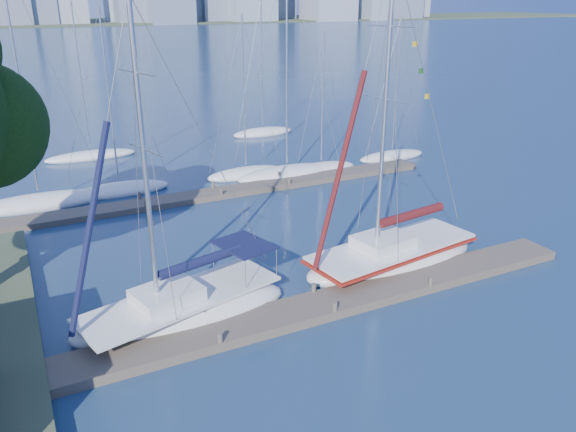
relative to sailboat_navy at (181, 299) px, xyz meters
name	(u,v)px	position (x,y,z in m)	size (l,w,h in m)	color
ground	(324,309)	(5.63, -1.92, -0.98)	(700.00, 700.00, 0.00)	navy
near_dock	(324,305)	(5.63, -1.92, -0.78)	(26.00, 2.00, 0.40)	brown
far_dock	(231,191)	(7.63, 14.08, -0.80)	(30.00, 1.80, 0.36)	brown
far_shore	(15,24)	(5.63, 318.08, -0.98)	(800.00, 100.00, 1.50)	#38472D
sailboat_navy	(181,299)	(0.00, 0.00, 0.00)	(9.49, 5.15, 13.28)	white
sailboat_maroon	(393,246)	(10.73, 0.21, 0.10)	(9.90, 4.41, 14.91)	white
bg_boat_0	(40,202)	(-4.19, 17.17, -0.68)	(8.69, 4.29, 15.72)	white
bg_boat_1	(120,190)	(0.85, 17.55, -0.72)	(6.99, 3.47, 12.26)	white
bg_boat_2	(246,173)	(10.07, 17.34, -0.74)	(6.33, 2.94, 11.78)	white
bg_boat_3	(287,173)	(12.72, 15.84, -0.67)	(8.16, 5.45, 15.48)	white
bg_boat_4	(321,169)	(15.67, 15.89, -0.74)	(6.14, 4.08, 10.58)	white
bg_boat_5	(392,156)	(22.79, 16.53, -0.75)	(6.43, 3.05, 11.51)	white
bg_boat_6	(91,156)	(0.50, 27.75, -0.75)	(7.45, 2.43, 12.56)	white
bg_boat_7	(263,132)	(16.78, 29.22, -0.72)	(6.44, 3.81, 12.67)	white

